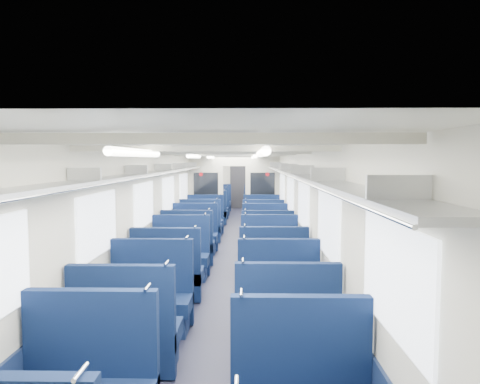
# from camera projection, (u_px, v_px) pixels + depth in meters

# --- Properties ---
(floor) EXTENTS (2.80, 18.00, 0.01)m
(floor) POSITION_uv_depth(u_px,v_px,m) (230.00, 250.00, 10.41)
(floor) COLOR black
(floor) RESTS_ON ground
(ceiling) EXTENTS (2.80, 18.00, 0.01)m
(ceiling) POSITION_uv_depth(u_px,v_px,m) (230.00, 153.00, 10.23)
(ceiling) COLOR silver
(ceiling) RESTS_ON wall_left
(wall_left) EXTENTS (0.02, 18.00, 2.35)m
(wall_left) POSITION_uv_depth(u_px,v_px,m) (173.00, 202.00, 10.35)
(wall_left) COLOR beige
(wall_left) RESTS_ON floor
(dado_left) EXTENTS (0.03, 17.90, 0.70)m
(dado_left) POSITION_uv_depth(u_px,v_px,m) (174.00, 236.00, 10.41)
(dado_left) COLOR #111D3A
(dado_left) RESTS_ON floor
(wall_right) EXTENTS (0.02, 18.00, 2.35)m
(wall_right) POSITION_uv_depth(u_px,v_px,m) (288.00, 202.00, 10.30)
(wall_right) COLOR beige
(wall_right) RESTS_ON floor
(dado_right) EXTENTS (0.03, 17.90, 0.70)m
(dado_right) POSITION_uv_depth(u_px,v_px,m) (287.00, 236.00, 10.36)
(dado_right) COLOR #111D3A
(dado_right) RESTS_ON floor
(wall_far) EXTENTS (2.80, 0.02, 2.35)m
(wall_far) POSITION_uv_depth(u_px,v_px,m) (239.00, 182.00, 19.30)
(wall_far) COLOR beige
(wall_far) RESTS_ON floor
(luggage_rack_left) EXTENTS (0.36, 17.40, 0.18)m
(luggage_rack_left) POSITION_uv_depth(u_px,v_px,m) (180.00, 169.00, 10.29)
(luggage_rack_left) COLOR #B2B5BA
(luggage_rack_left) RESTS_ON wall_left
(luggage_rack_right) EXTENTS (0.36, 17.40, 0.18)m
(luggage_rack_right) POSITION_uv_depth(u_px,v_px,m) (281.00, 169.00, 10.24)
(luggage_rack_right) COLOR #B2B5BA
(luggage_rack_right) RESTS_ON wall_right
(windows) EXTENTS (2.78, 15.60, 0.75)m
(windows) POSITION_uv_depth(u_px,v_px,m) (229.00, 194.00, 9.85)
(windows) COLOR white
(windows) RESTS_ON wall_left
(ceiling_fittings) EXTENTS (2.70, 16.06, 0.11)m
(ceiling_fittings) POSITION_uv_depth(u_px,v_px,m) (230.00, 156.00, 9.98)
(ceiling_fittings) COLOR beige
(ceiling_fittings) RESTS_ON ceiling
(end_door) EXTENTS (0.75, 0.06, 2.00)m
(end_door) POSITION_uv_depth(u_px,v_px,m) (238.00, 186.00, 19.25)
(end_door) COLOR black
(end_door) RESTS_ON floor
(bulkhead) EXTENTS (2.80, 0.10, 2.35)m
(bulkhead) POSITION_uv_depth(u_px,v_px,m) (234.00, 191.00, 13.27)
(bulkhead) COLOR beige
(bulkhead) RESTS_ON floor
(seat_4) EXTENTS (1.07, 0.59, 1.20)m
(seat_4) POSITION_uv_depth(u_px,v_px,m) (126.00, 337.00, 4.42)
(seat_4) COLOR #0E1F46
(seat_4) RESTS_ON floor
(seat_5) EXTENTS (1.07, 0.59, 1.20)m
(seat_5) POSITION_uv_depth(u_px,v_px,m) (286.00, 334.00, 4.51)
(seat_5) COLOR #0E1F46
(seat_5) RESTS_ON floor
(seat_6) EXTENTS (1.07, 0.59, 1.20)m
(seat_6) POSITION_uv_depth(u_px,v_px,m) (150.00, 302.00, 5.51)
(seat_6) COLOR #0E1F46
(seat_6) RESTS_ON floor
(seat_7) EXTENTS (1.07, 0.59, 1.20)m
(seat_7) POSITION_uv_depth(u_px,v_px,m) (279.00, 302.00, 5.50)
(seat_7) COLOR #0E1F46
(seat_7) RESTS_ON floor
(seat_8) EXTENTS (1.07, 0.59, 1.20)m
(seat_8) POSITION_uv_depth(u_px,v_px,m) (168.00, 277.00, 6.70)
(seat_8) COLOR #0E1F46
(seat_8) RESTS_ON floor
(seat_9) EXTENTS (1.07, 0.59, 1.20)m
(seat_9) POSITION_uv_depth(u_px,v_px,m) (273.00, 275.00, 6.81)
(seat_9) COLOR #0E1F46
(seat_9) RESTS_ON floor
(seat_10) EXTENTS (1.07, 0.59, 1.20)m
(seat_10) POSITION_uv_depth(u_px,v_px,m) (180.00, 259.00, 7.93)
(seat_10) COLOR #0E1F46
(seat_10) RESTS_ON floor
(seat_11) EXTENTS (1.07, 0.59, 1.20)m
(seat_11) POSITION_uv_depth(u_px,v_px,m) (270.00, 258.00, 7.97)
(seat_11) COLOR #0E1F46
(seat_11) RESTS_ON floor
(seat_12) EXTENTS (1.07, 0.59, 1.20)m
(seat_12) POSITION_uv_depth(u_px,v_px,m) (188.00, 247.00, 8.98)
(seat_12) COLOR #0E1F46
(seat_12) RESTS_ON floor
(seat_13) EXTENTS (1.07, 0.59, 1.20)m
(seat_13) POSITION_uv_depth(u_px,v_px,m) (267.00, 247.00, 8.93)
(seat_13) COLOR #0E1F46
(seat_13) RESTS_ON floor
(seat_14) EXTENTS (1.07, 0.59, 1.20)m
(seat_14) POSITION_uv_depth(u_px,v_px,m) (195.00, 237.00, 10.10)
(seat_14) COLOR #0E1F46
(seat_14) RESTS_ON floor
(seat_15) EXTENTS (1.07, 0.59, 1.20)m
(seat_15) POSITION_uv_depth(u_px,v_px,m) (265.00, 238.00, 10.04)
(seat_15) COLOR #0E1F46
(seat_15) RESTS_ON floor
(seat_16) EXTENTS (1.07, 0.59, 1.20)m
(seat_16) POSITION_uv_depth(u_px,v_px,m) (201.00, 228.00, 11.41)
(seat_16) COLOR #0E1F46
(seat_16) RESTS_ON floor
(seat_17) EXTENTS (1.07, 0.59, 1.20)m
(seat_17) POSITION_uv_depth(u_px,v_px,m) (263.00, 229.00, 11.29)
(seat_17) COLOR #0E1F46
(seat_17) RESTS_ON floor
(seat_18) EXTENTS (1.07, 0.59, 1.20)m
(seat_18) POSITION_uv_depth(u_px,v_px,m) (205.00, 222.00, 12.52)
(seat_18) COLOR #0E1F46
(seat_18) RESTS_ON floor
(seat_19) EXTENTS (1.07, 0.59, 1.20)m
(seat_19) POSITION_uv_depth(u_px,v_px,m) (262.00, 222.00, 12.55)
(seat_19) COLOR #0E1F46
(seat_19) RESTS_ON floor
(seat_20) EXTENTS (1.07, 0.59, 1.20)m
(seat_20) POSITION_uv_depth(u_px,v_px,m) (211.00, 214.00, 14.50)
(seat_20) COLOR #0E1F46
(seat_20) RESTS_ON floor
(seat_21) EXTENTS (1.07, 0.59, 1.20)m
(seat_21) POSITION_uv_depth(u_px,v_px,m) (260.00, 214.00, 14.45)
(seat_21) COLOR #0E1F46
(seat_21) RESTS_ON floor
(seat_22) EXTENTS (1.07, 0.59, 1.20)m
(seat_22) POSITION_uv_depth(u_px,v_px,m) (214.00, 210.00, 15.62)
(seat_22) COLOR #0E1F46
(seat_22) RESTS_ON floor
(seat_23) EXTENTS (1.07, 0.59, 1.20)m
(seat_23) POSITION_uv_depth(u_px,v_px,m) (259.00, 210.00, 15.68)
(seat_23) COLOR #0E1F46
(seat_23) RESTS_ON floor
(seat_24) EXTENTS (1.07, 0.59, 1.20)m
(seat_24) POSITION_uv_depth(u_px,v_px,m) (216.00, 206.00, 16.79)
(seat_24) COLOR #0E1F46
(seat_24) RESTS_ON floor
(seat_25) EXTENTS (1.07, 0.59, 1.20)m
(seat_25) POSITION_uv_depth(u_px,v_px,m) (258.00, 207.00, 16.72)
(seat_25) COLOR #0E1F46
(seat_25) RESTS_ON floor
(seat_26) EXTENTS (1.07, 0.59, 1.20)m
(seat_26) POSITION_uv_depth(u_px,v_px,m) (218.00, 203.00, 17.95)
(seat_26) COLOR #0E1F46
(seat_26) RESTS_ON floor
(seat_27) EXTENTS (1.07, 0.59, 1.20)m
(seat_27) POSITION_uv_depth(u_px,v_px,m) (258.00, 204.00, 17.83)
(seat_27) COLOR #0E1F46
(seat_27) RESTS_ON floor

